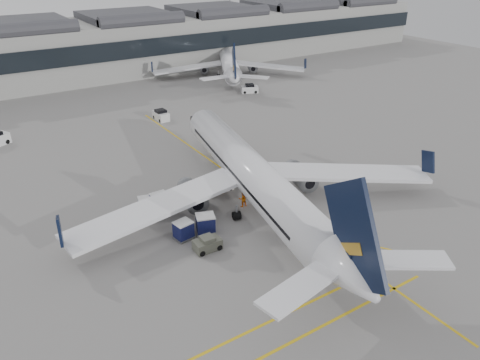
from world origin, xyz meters
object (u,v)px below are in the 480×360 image
belt_loader (218,187)px  ramp_agent_b (243,198)px  airliner_main (254,177)px  ramp_agent_a (223,185)px  baggage_cart_a (206,224)px  pushback_tug (207,244)px

belt_loader → ramp_agent_b: size_ratio=2.10×
airliner_main → ramp_agent_a: (-1.28, 4.33, -2.47)m
belt_loader → baggage_cart_a: size_ratio=1.76×
belt_loader → ramp_agent_a: ramp_agent_a is taller
airliner_main → belt_loader: bearing=119.7°
airliner_main → baggage_cart_a: airliner_main is taller
pushback_tug → airliner_main: bearing=29.6°
airliner_main → ramp_agent_a: 5.15m
belt_loader → ramp_agent_b: (0.50, -4.41, 0.48)m
belt_loader → ramp_agent_a: (0.34, -0.59, 0.48)m
airliner_main → baggage_cart_a: 7.71m
belt_loader → airliner_main: bearing=-72.2°
ramp_agent_b → pushback_tug: ramp_agent_b is taller
ramp_agent_b → baggage_cart_a: bearing=25.7°
baggage_cart_a → airliner_main: bearing=35.4°
airliner_main → belt_loader: 5.96m
airliner_main → baggage_cart_a: size_ratio=18.82×
baggage_cart_a → ramp_agent_b: 6.44m
belt_loader → ramp_agent_b: bearing=-84.0°
ramp_agent_b → airliner_main: bearing=158.4°
baggage_cart_a → ramp_agent_b: bearing=42.5°
airliner_main → pushback_tug: bearing=-140.1°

